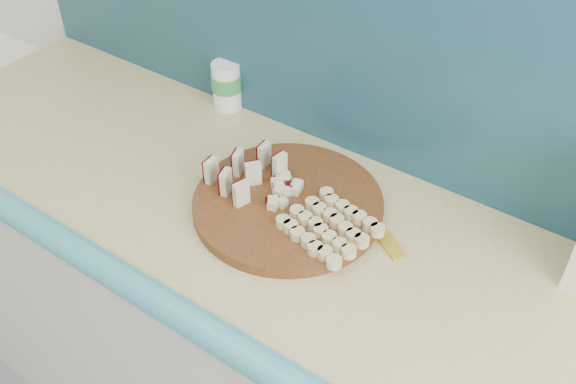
% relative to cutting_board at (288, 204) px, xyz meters
% --- Properties ---
extents(kitchen_counter, '(2.20, 0.63, 0.91)m').
position_rel_cutting_board_xyz_m(kitchen_counter, '(0.12, -0.03, -0.47)').
color(kitchen_counter, silver).
rests_on(kitchen_counter, ground).
extents(backsplash, '(2.20, 0.02, 0.50)m').
position_rel_cutting_board_xyz_m(backsplash, '(0.12, 0.26, 0.24)').
color(backsplash, teal).
rests_on(backsplash, kitchen_counter).
extents(cutting_board, '(0.47, 0.47, 0.02)m').
position_rel_cutting_board_xyz_m(cutting_board, '(0.00, 0.00, 0.00)').
color(cutting_board, '#401F0D').
rests_on(cutting_board, kitchen_counter).
extents(apple_wedges, '(0.13, 0.17, 0.05)m').
position_rel_cutting_board_xyz_m(apple_wedges, '(-0.11, -0.00, 0.04)').
color(apple_wedges, beige).
rests_on(apple_wedges, cutting_board).
extents(apple_chunks, '(0.07, 0.07, 0.02)m').
position_rel_cutting_board_xyz_m(apple_chunks, '(-0.02, 0.01, 0.02)').
color(apple_chunks, beige).
rests_on(apple_chunks, cutting_board).
extents(banana_slices, '(0.19, 0.17, 0.02)m').
position_rel_cutting_board_xyz_m(banana_slices, '(0.12, -0.03, 0.02)').
color(banana_slices, '#CFBB7E').
rests_on(banana_slices, cutting_board).
extents(canister, '(0.07, 0.07, 0.12)m').
position_rel_cutting_board_xyz_m(canister, '(-0.35, 0.23, 0.05)').
color(canister, white).
rests_on(canister, kitchen_counter).
extents(banana_peel, '(0.19, 0.16, 0.01)m').
position_rel_cutting_board_xyz_m(banana_peel, '(0.15, 0.05, -0.01)').
color(banana_peel, gold).
rests_on(banana_peel, kitchen_counter).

